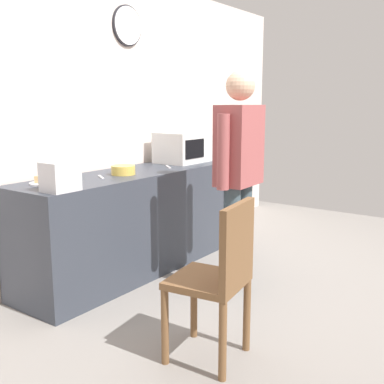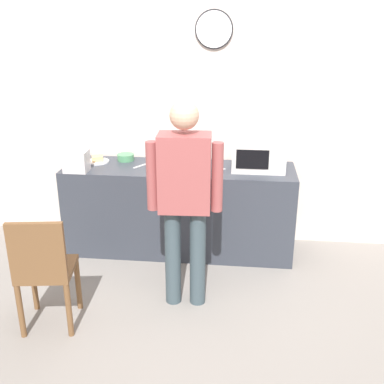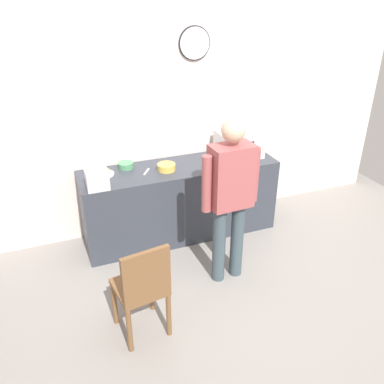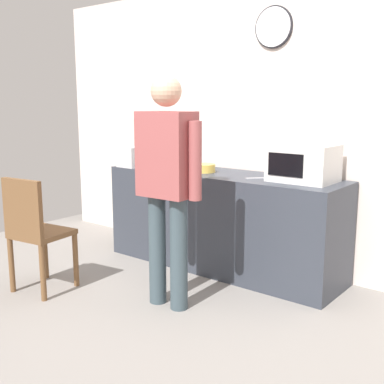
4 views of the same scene
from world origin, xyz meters
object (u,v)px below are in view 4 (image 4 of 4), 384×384
object	(u,v)px
spoon_utensil	(256,178)
person_standing	(167,175)
sandwich_plate	(160,163)
microwave	(303,163)
toaster	(130,157)
salad_bowl	(185,163)
cereal_bowl	(204,168)
fork_utensil	(188,169)
wooden_chair	(35,229)

from	to	relation	value
spoon_utensil	person_standing	xyz separation A→B (m)	(-0.22, -0.87, 0.11)
sandwich_plate	spoon_utensil	distance (m)	1.24
microwave	toaster	bearing A→B (deg)	-171.32
sandwich_plate	salad_bowl	bearing A→B (deg)	18.81
cereal_bowl	toaster	world-z (taller)	toaster
cereal_bowl	fork_utensil	distance (m)	0.22
microwave	sandwich_plate	distance (m)	1.61
fork_utensil	person_standing	bearing A→B (deg)	-59.16
fork_utensil	person_standing	world-z (taller)	person_standing
toaster	wooden_chair	xyz separation A→B (m)	(0.12, -1.19, -0.46)
fork_utensil	spoon_utensil	xyz separation A→B (m)	(0.78, -0.06, 0.00)
microwave	cereal_bowl	bearing A→B (deg)	-174.76
fork_utensil	spoon_utensil	size ratio (longest dim) A/B	1.00
spoon_utensil	wooden_chair	world-z (taller)	wooden_chair
sandwich_plate	toaster	world-z (taller)	toaster
wooden_chair	person_standing	bearing A→B (deg)	24.94
toaster	microwave	bearing A→B (deg)	8.68
microwave	toaster	size ratio (longest dim) A/B	2.27
sandwich_plate	salad_bowl	distance (m)	0.28
microwave	person_standing	distance (m)	1.15
cereal_bowl	person_standing	xyz separation A→B (m)	(0.34, -0.90, 0.07)
salad_bowl	cereal_bowl	xyz separation A→B (m)	(0.40, -0.22, 0.00)
microwave	person_standing	bearing A→B (deg)	-120.93
salad_bowl	person_standing	world-z (taller)	person_standing
microwave	toaster	world-z (taller)	microwave
salad_bowl	wooden_chair	xyz separation A→B (m)	(-0.25, -1.59, -0.39)
cereal_bowl	person_standing	size ratio (longest dim) A/B	0.12
sandwich_plate	cereal_bowl	world-z (taller)	cereal_bowl
sandwich_plate	wooden_chair	xyz separation A→B (m)	(0.02, -1.49, -0.38)
person_standing	toaster	bearing A→B (deg)	147.13
salad_bowl	fork_utensil	xyz separation A→B (m)	(0.19, -0.19, -0.03)
salad_bowl	spoon_utensil	world-z (taller)	salad_bowl
cereal_bowl	wooden_chair	xyz separation A→B (m)	(-0.66, -1.36, -0.40)
sandwich_plate	fork_utensil	bearing A→B (deg)	-11.78
salad_bowl	cereal_bowl	bearing A→B (deg)	-28.69
fork_utensil	wooden_chair	distance (m)	1.51
microwave	wooden_chair	bearing A→B (deg)	-137.61
cereal_bowl	spoon_utensil	world-z (taller)	cereal_bowl
salad_bowl	toaster	bearing A→B (deg)	-133.38
cereal_bowl	person_standing	distance (m)	0.97
toaster	spoon_utensil	size ratio (longest dim) A/B	1.29
toaster	sandwich_plate	bearing A→B (deg)	70.58
microwave	cereal_bowl	xyz separation A→B (m)	(-0.93, -0.09, -0.11)
cereal_bowl	spoon_utensil	bearing A→B (deg)	-2.73
salad_bowl	person_standing	distance (m)	1.35
person_standing	salad_bowl	bearing A→B (deg)	123.62
sandwich_plate	person_standing	distance (m)	1.45
salad_bowl	spoon_utensil	bearing A→B (deg)	-14.42
toaster	spoon_utensil	xyz separation A→B (m)	(1.34, 0.15, -0.10)
fork_utensil	spoon_utensil	world-z (taller)	same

